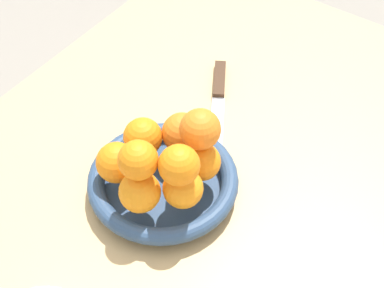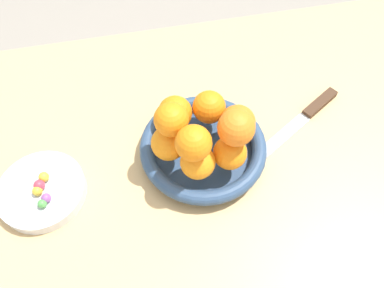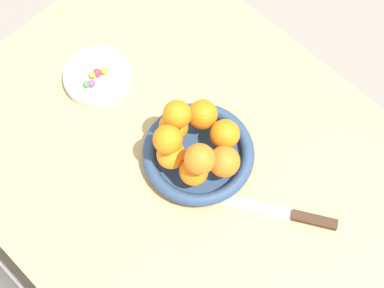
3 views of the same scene
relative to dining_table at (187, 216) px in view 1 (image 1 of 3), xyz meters
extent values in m
cube|color=tan|center=(0.00, 0.00, 0.07)|extent=(1.10, 0.76, 0.04)
cylinder|color=tan|center=(-0.49, -0.32, -0.30)|extent=(0.05, 0.05, 0.70)
cylinder|color=navy|center=(0.03, -0.02, 0.10)|extent=(0.18, 0.18, 0.01)
torus|color=navy|center=(0.03, -0.02, 0.12)|extent=(0.23, 0.23, 0.03)
sphere|color=orange|center=(0.10, -0.01, 0.16)|extent=(0.06, 0.06, 0.06)
sphere|color=orange|center=(0.06, 0.03, 0.16)|extent=(0.06, 0.06, 0.06)
sphere|color=orange|center=(0.00, 0.03, 0.16)|extent=(0.06, 0.06, 0.06)
sphere|color=orange|center=(-0.03, -0.03, 0.16)|extent=(0.06, 0.06, 0.06)
sphere|color=orange|center=(0.01, -0.07, 0.16)|extent=(0.06, 0.06, 0.06)
sphere|color=orange|center=(0.07, -0.07, 0.16)|extent=(0.06, 0.06, 0.06)
sphere|color=orange|center=(0.09, -0.02, 0.22)|extent=(0.06, 0.06, 0.06)
sphere|color=orange|center=(-0.01, 0.02, 0.21)|extent=(0.06, 0.06, 0.06)
sphere|color=orange|center=(0.06, 0.03, 0.21)|extent=(0.06, 0.06, 0.06)
cube|color=#3F2819|center=(-0.22, -0.08, 0.10)|extent=(0.09, 0.06, 0.01)
cube|color=silver|center=(-0.11, -0.02, 0.09)|extent=(0.16, 0.11, 0.01)
camera|label=1|loc=(0.46, 0.33, 0.81)|focal=55.00mm
camera|label=2|loc=(0.13, 0.33, 0.68)|focal=35.00mm
camera|label=3|loc=(-0.29, 0.33, 1.20)|focal=55.00mm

